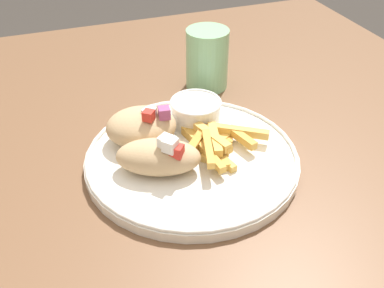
{
  "coord_description": "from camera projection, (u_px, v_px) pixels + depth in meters",
  "views": [
    {
      "loc": [
        -0.14,
        -0.46,
        1.13
      ],
      "look_at": [
        0.03,
        0.01,
        0.77
      ],
      "focal_mm": 42.0,
      "sensor_mm": 36.0,
      "label": 1
    }
  ],
  "objects": [
    {
      "name": "pita_sandwich_far",
      "position": [
        142.0,
        126.0,
        0.65
      ],
      "size": [
        0.11,
        0.1,
        0.06
      ],
      "rotation": [
        0.0,
        0.0,
        -0.17
      ],
      "color": "tan",
      "rests_on": "plate"
    },
    {
      "name": "table",
      "position": [
        174.0,
        216.0,
        0.67
      ],
      "size": [
        1.17,
        1.17,
        0.73
      ],
      "color": "brown",
      "rests_on": "ground_plane"
    },
    {
      "name": "plate",
      "position": [
        192.0,
        158.0,
        0.64
      ],
      "size": [
        0.3,
        0.3,
        0.02
      ],
      "color": "white",
      "rests_on": "table"
    },
    {
      "name": "water_glass",
      "position": [
        207.0,
        62.0,
        0.8
      ],
      "size": [
        0.08,
        0.08,
        0.11
      ],
      "color": "#8CCC93",
      "rests_on": "table"
    },
    {
      "name": "fries_pile",
      "position": [
        213.0,
        142.0,
        0.64
      ],
      "size": [
        0.14,
        0.12,
        0.03
      ],
      "color": "gold",
      "rests_on": "plate"
    },
    {
      "name": "sauce_ramekin",
      "position": [
        196.0,
        110.0,
        0.69
      ],
      "size": [
        0.08,
        0.08,
        0.04
      ],
      "color": "white",
      "rests_on": "plate"
    },
    {
      "name": "pita_sandwich_near",
      "position": [
        159.0,
        157.0,
        0.59
      ],
      "size": [
        0.13,
        0.1,
        0.06
      ],
      "rotation": [
        0.0,
        0.0,
        -0.38
      ],
      "color": "tan",
      "rests_on": "plate"
    }
  ]
}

